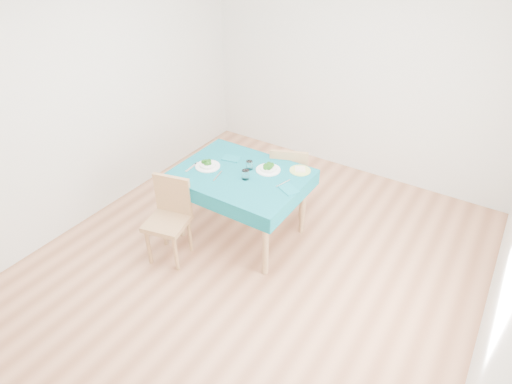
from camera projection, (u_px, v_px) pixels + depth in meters
The scene contains 16 objects.
room_shell at pixel (256, 141), 3.47m from camera, with size 4.02×4.52×2.73m.
table at pixel (241, 205), 4.40m from camera, with size 1.25×0.95×0.76m, color #095763.
chair_near at pixel (166, 219), 4.05m from camera, with size 0.37×0.41×0.94m, color #9A7248.
chair_far at pixel (290, 172), 4.71m from camera, with size 0.40×0.44×1.00m, color #9A7248.
bowl_near at pixel (208, 163), 4.27m from camera, with size 0.25×0.25×0.08m, color white, non-canonical shape.
bowl_far at pixel (268, 167), 4.21m from camera, with size 0.25×0.25×0.07m, color white, non-canonical shape.
fork_near at pixel (191, 167), 4.28m from camera, with size 0.03×0.19×0.00m, color silver.
knife_near at pixel (218, 176), 4.14m from camera, with size 0.01×0.20×0.00m, color silver.
fork_far at pixel (261, 169), 4.26m from camera, with size 0.02×0.19×0.00m, color silver.
knife_far at pixel (283, 183), 4.04m from camera, with size 0.01×0.19×0.00m, color silver.
napkin_near at pixel (232, 158), 4.42m from camera, with size 0.18×0.13×0.01m, color #0D616E.
napkin_far at pixel (289, 189), 3.94m from camera, with size 0.18×0.13×0.01m, color #0D616E.
tumbler_center at pixel (249, 165), 4.23m from camera, with size 0.07×0.07×0.09m, color white.
tumbler_side at pixel (245, 175), 4.08m from camera, with size 0.07×0.07×0.09m, color white.
side_plate at pixel (300, 170), 4.22m from camera, with size 0.21×0.21×0.01m, color #BACB63.
bread_slice at pixel (300, 169), 4.22m from camera, with size 0.10×0.10×0.02m, color beige.
Camera 1 is at (1.68, -2.61, 2.95)m, focal length 30.00 mm.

